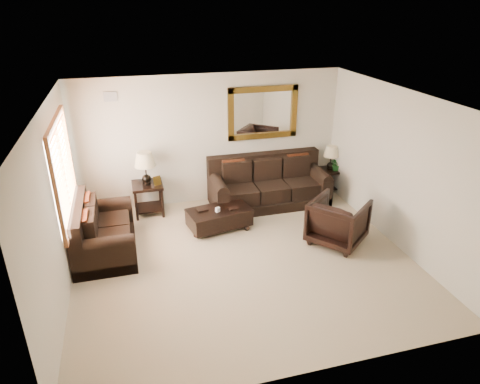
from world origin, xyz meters
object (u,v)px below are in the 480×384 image
object	(u,v)px
loveseat	(101,234)
end_table_right	(330,162)
coffee_table	(219,217)
armchair	(338,219)
end_table_left	(146,174)
sofa	(268,187)

from	to	relation	value
loveseat	end_table_right	distance (m)	5.11
coffee_table	armchair	size ratio (longest dim) A/B	1.39
end_table_left	end_table_right	size ratio (longest dim) A/B	1.23
coffee_table	armchair	xyz separation A→B (m)	(1.93, -1.05, 0.21)
end_table_left	coffee_table	xyz separation A→B (m)	(1.24, -0.99, -0.61)
sofa	coffee_table	bearing A→B (deg)	-146.14
end_table_right	armchair	xyz separation A→B (m)	(-0.85, -2.09, -0.24)
sofa	end_table_right	world-z (taller)	end_table_right
sofa	end_table_left	xyz separation A→B (m)	(-2.50, 0.14, 0.49)
armchair	end_table_left	bearing A→B (deg)	17.76
sofa	coffee_table	size ratio (longest dim) A/B	1.94
end_table_left	loveseat	bearing A→B (deg)	-125.23
sofa	loveseat	size ratio (longest dim) A/B	1.47
sofa	armchair	size ratio (longest dim) A/B	2.69
end_table_left	armchair	bearing A→B (deg)	-32.78
sofa	end_table_left	bearing A→B (deg)	176.71
end_table_left	armchair	world-z (taller)	end_table_left
end_table_right	sofa	bearing A→B (deg)	-172.52
loveseat	armchair	size ratio (longest dim) A/B	1.84
end_table_right	armchair	distance (m)	2.27
end_table_left	coffee_table	bearing A→B (deg)	-38.60
end_table_right	armchair	size ratio (longest dim) A/B	1.17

